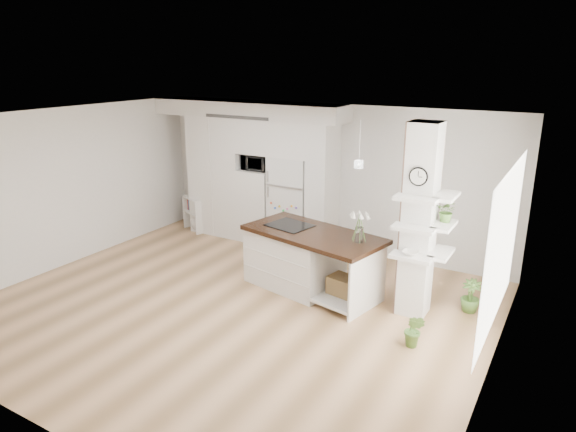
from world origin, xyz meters
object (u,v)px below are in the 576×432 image
at_px(bookshelf, 197,216).
at_px(floor_plant_a, 414,330).
at_px(kitchen_island, 301,257).
at_px(refrigerator, 293,202).

relative_size(bookshelf, floor_plant_a, 1.54).
height_order(bookshelf, floor_plant_a, bookshelf).
distance_m(kitchen_island, bookshelf, 3.49).
bearing_deg(refrigerator, floor_plant_a, -37.56).
relative_size(kitchen_island, bookshelf, 3.24).
relative_size(kitchen_island, floor_plant_a, 4.98).
bearing_deg(floor_plant_a, bookshelf, 157.45).
bearing_deg(bookshelf, refrigerator, 28.67).
bearing_deg(kitchen_island, floor_plant_a, -10.39).
bearing_deg(bookshelf, kitchen_island, 0.82).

